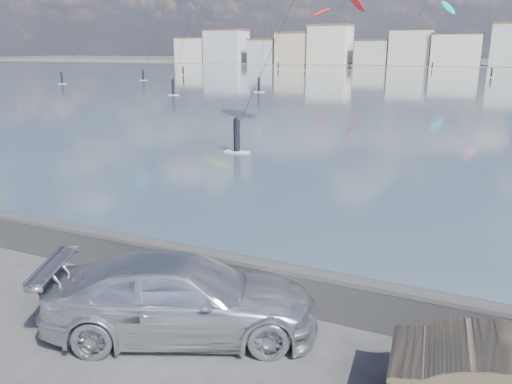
# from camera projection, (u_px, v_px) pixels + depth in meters

# --- Properties ---
(ground) EXTENTS (700.00, 700.00, 0.00)m
(ground) POSITION_uv_depth(u_px,v_px,m) (123.00, 347.00, 9.66)
(ground) COLOR #333335
(ground) RESTS_ON ground
(bay_water) EXTENTS (500.00, 177.00, 0.00)m
(bay_water) POSITION_uv_depth(u_px,v_px,m) (454.00, 81.00, 89.55)
(bay_water) COLOR #354863
(bay_water) RESTS_ON ground
(far_shore_strip) EXTENTS (500.00, 60.00, 0.00)m
(far_shore_strip) POSITION_uv_depth(u_px,v_px,m) (475.00, 65.00, 184.29)
(far_shore_strip) COLOR #4C473D
(far_shore_strip) RESTS_ON ground
(seawall) EXTENTS (400.00, 0.36, 1.08)m
(seawall) POSITION_uv_depth(u_px,v_px,m) (195.00, 266.00, 11.86)
(seawall) COLOR #28282B
(seawall) RESTS_ON ground
(far_buildings) EXTENTS (240.79, 13.26, 14.60)m
(far_buildings) POSITION_uv_depth(u_px,v_px,m) (480.00, 48.00, 169.88)
(far_buildings) COLOR beige
(far_buildings) RESTS_ON ground
(car_silver) EXTENTS (5.86, 4.26, 1.58)m
(car_silver) POSITION_uv_depth(u_px,v_px,m) (183.00, 296.00, 9.97)
(car_silver) COLOR silver
(car_silver) RESTS_ON ground
(kitesurfer_8) EXTENTS (4.74, 16.20, 17.74)m
(kitesurfer_8) POSITION_uv_depth(u_px,v_px,m) (321.00, 13.00, 140.12)
(kitesurfer_8) COLOR red
(kitesurfer_8) RESTS_ON ground
(kitesurfer_9) EXTENTS (6.01, 10.38, 20.05)m
(kitesurfer_9) POSITION_uv_depth(u_px,v_px,m) (447.00, 9.00, 146.52)
(kitesurfer_9) COLOR #19BFBF
(kitesurfer_9) RESTS_ON ground
(kitesurfer_18) EXTENTS (6.72, 19.75, 22.12)m
(kitesurfer_18) POSITION_uv_depth(u_px,v_px,m) (356.00, 2.00, 145.46)
(kitesurfer_18) COLOR red
(kitesurfer_18) RESTS_ON ground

